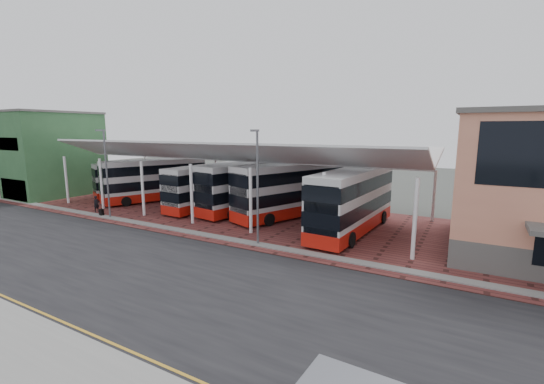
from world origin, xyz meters
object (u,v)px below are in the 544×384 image
object	(u,v)px
pedestrian	(96,204)
bus_0	(139,180)
bus_4	(291,190)
bus_5	(353,201)
bus_1	(155,180)
bus_2	(209,187)
bus_3	(249,187)

from	to	relation	value
pedestrian	bus_0	bearing A→B (deg)	18.16
bus_4	bus_5	bearing A→B (deg)	1.59
bus_1	pedestrian	size ratio (longest dim) A/B	7.11
bus_2	bus_3	bearing A→B (deg)	14.56
bus_1	pedestrian	xyz separation A→B (m)	(-0.61, -7.01, -1.52)
bus_1	bus_5	size ratio (longest dim) A/B	0.94
bus_4	bus_5	size ratio (longest dim) A/B	1.01
bus_1	pedestrian	distance (m)	7.20
bus_1	bus_4	xyz separation A→B (m)	(16.89, 0.77, 0.14)
bus_0	bus_4	world-z (taller)	bus_4
bus_3	bus_5	distance (m)	11.61
bus_0	bus_2	bearing A→B (deg)	20.65
bus_0	bus_1	bearing A→B (deg)	10.64
bus_3	pedestrian	world-z (taller)	bus_3
bus_3	bus_5	world-z (taller)	bus_5
bus_5	pedestrian	size ratio (longest dim) A/B	7.55
bus_0	pedestrian	world-z (taller)	bus_0
bus_5	bus_1	bearing A→B (deg)	179.57
bus_2	bus_5	size ratio (longest dim) A/B	0.90
bus_0	bus_2	xyz separation A→B (m)	(11.43, -0.88, 0.15)
bus_3	bus_4	xyz separation A→B (m)	(4.84, -0.15, 0.07)
pedestrian	bus_5	bearing A→B (deg)	-79.83
bus_0	pedestrian	distance (m)	8.60
bus_0	bus_1	world-z (taller)	bus_1
bus_1	bus_4	bearing A→B (deg)	26.42
bus_0	bus_2	size ratio (longest dim) A/B	0.92
bus_0	pedestrian	bearing A→B (deg)	-44.04
bus_1	bus_4	world-z (taller)	bus_4
bus_2	bus_3	distance (m)	4.36
bus_3	bus_1	bearing A→B (deg)	-165.62
bus_5	pedestrian	bearing A→B (deg)	-163.83
bus_3	bus_4	size ratio (longest dim) A/B	0.98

